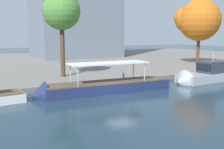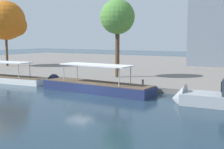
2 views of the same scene
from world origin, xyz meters
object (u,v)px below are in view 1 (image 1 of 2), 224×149
motor_yacht_3 (208,76)px  mooring_bollard_0 (123,75)px  tree_1 (62,12)px  tree_2 (196,20)px  tour_boat_2 (100,89)px

motor_yacht_3 → mooring_bollard_0: (-10.27, 3.85, 0.27)m
tree_1 → tree_2: tree_2 is taller
tour_boat_2 → motor_yacht_3: 15.17m
tour_boat_2 → tree_2: (24.59, 11.40, 8.16)m
motor_yacht_3 → tree_2: tree_2 is taller
mooring_bollard_0 → tree_1: size_ratio=0.07×
mooring_bollard_0 → motor_yacht_3: bearing=-20.5°
mooring_bollard_0 → tree_2: tree_2 is taller
motor_yacht_3 → tree_1: 20.13m
motor_yacht_3 → tree_1: tree_1 is taller
motor_yacht_3 → tree_2: 16.96m
tour_boat_2 → tree_1: bearing=-79.8°
mooring_bollard_0 → tree_1: (-5.98, 4.92, 7.73)m
tour_boat_2 → tree_1: 11.90m
tour_boat_2 → motor_yacht_3: motor_yacht_3 is taller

